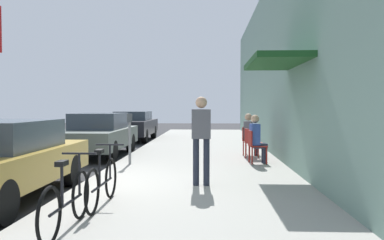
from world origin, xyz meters
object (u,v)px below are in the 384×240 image
(cafe_chair_1, at_px, (251,141))
(parking_meter, at_px, (130,135))
(cafe_chair_2, at_px, (248,139))
(pedestrian_standing, at_px, (201,133))
(bicycle_0, at_px, (67,202))
(parked_car_1, at_px, (98,134))
(parked_car_2, at_px, (133,125))
(bicycle_1, at_px, (102,182))
(seated_patron_0, at_px, (257,137))
(seated_patron_2, at_px, (250,133))
(cafe_chair_0, at_px, (255,144))

(cafe_chair_1, bearing_deg, parking_meter, -160.68)
(cafe_chair_2, relative_size, pedestrian_standing, 0.51)
(parking_meter, bearing_deg, bicycle_0, -86.36)
(parked_car_1, relative_size, bicycle_0, 2.57)
(bicycle_0, height_order, pedestrian_standing, pedestrian_standing)
(bicycle_0, relative_size, pedestrian_standing, 1.01)
(parked_car_1, distance_m, bicycle_0, 8.34)
(parked_car_2, distance_m, cafe_chair_2, 7.93)
(parked_car_2, relative_size, parking_meter, 3.33)
(parked_car_2, relative_size, pedestrian_standing, 2.59)
(parked_car_1, xyz_separation_m, parked_car_2, (0.00, 5.84, 0.01))
(bicycle_1, bearing_deg, parked_car_2, 98.96)
(parking_meter, height_order, seated_patron_0, parking_meter)
(cafe_chair_2, bearing_deg, pedestrian_standing, -105.76)
(parked_car_1, relative_size, cafe_chair_1, 5.06)
(parking_meter, xyz_separation_m, bicycle_0, (0.35, -5.56, -0.41))
(cafe_chair_1, xyz_separation_m, seated_patron_2, (0.06, 0.94, 0.19))
(pedestrian_standing, bearing_deg, parking_meter, 125.49)
(parked_car_1, relative_size, cafe_chair_0, 5.06)
(parked_car_2, xyz_separation_m, parking_meter, (1.55, -8.39, 0.16))
(parking_meter, bearing_deg, cafe_chair_0, 4.75)
(parked_car_1, bearing_deg, pedestrian_standing, -56.51)
(bicycle_1, bearing_deg, bicycle_0, -94.87)
(cafe_chair_0, height_order, seated_patron_2, seated_patron_2)
(cafe_chair_0, distance_m, cafe_chair_2, 1.83)
(bicycle_0, distance_m, seated_patron_2, 8.22)
(cafe_chair_2, bearing_deg, cafe_chair_0, -90.11)
(cafe_chair_0, relative_size, cafe_chair_2, 1.00)
(bicycle_0, xyz_separation_m, seated_patron_2, (2.99, 7.65, 0.34))
(parking_meter, relative_size, cafe_chair_0, 1.52)
(bicycle_1, bearing_deg, cafe_chair_2, 66.31)
(cafe_chair_0, xyz_separation_m, seated_patron_0, (0.06, 0.01, 0.19))
(seated_patron_2, bearing_deg, pedestrian_standing, -106.45)
(parked_car_1, distance_m, seated_patron_2, 4.92)
(cafe_chair_0, relative_size, seated_patron_0, 0.67)
(pedestrian_standing, bearing_deg, bicycle_1, -131.98)
(parked_car_2, bearing_deg, bicycle_1, -81.04)
(bicycle_0, bearing_deg, cafe_chair_0, 63.34)
(parking_meter, height_order, cafe_chair_1, parking_meter)
(parked_car_1, relative_size, parked_car_2, 1.00)
(seated_patron_0, bearing_deg, cafe_chair_2, 91.77)
(bicycle_1, height_order, cafe_chair_0, bicycle_1)
(bicycle_0, relative_size, cafe_chair_2, 1.97)
(seated_patron_0, xyz_separation_m, cafe_chair_1, (-0.06, 0.87, -0.19))
(parking_meter, relative_size, cafe_chair_2, 1.52)
(parked_car_2, xyz_separation_m, seated_patron_2, (4.89, -6.31, 0.09))
(cafe_chair_1, bearing_deg, seated_patron_2, 86.36)
(parked_car_2, height_order, seated_patron_0, seated_patron_0)
(cafe_chair_1, height_order, pedestrian_standing, pedestrian_standing)
(bicycle_0, height_order, cafe_chair_2, bicycle_0)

